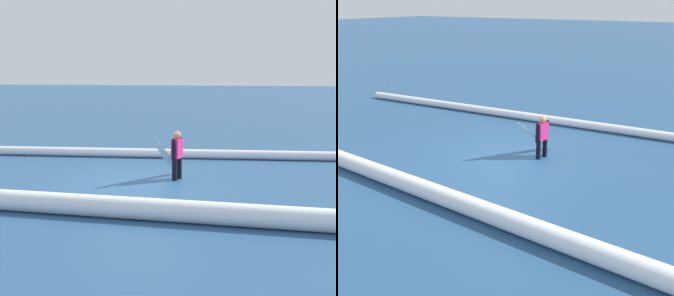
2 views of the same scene
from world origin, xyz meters
The scene contains 5 objects.
ground_plane centered at (0.00, 0.00, 0.00)m, with size 176.26×176.26×0.00m, color #284F79.
surfer centered at (-0.98, -0.60, 0.72)m, with size 0.29×0.52×1.29m.
surfboard centered at (-0.67, -0.69, 0.59)m, with size 0.55×1.51×1.22m.
wave_crest_foreground centered at (-0.20, -3.85, 0.15)m, with size 0.31×0.31×18.73m, color white.
wave_crest_midground centered at (-1.49, 3.15, 0.22)m, with size 0.43×0.43×14.81m, color white.
Camera 1 is at (-3.17, 12.30, 2.85)m, focal length 53.78 mm.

